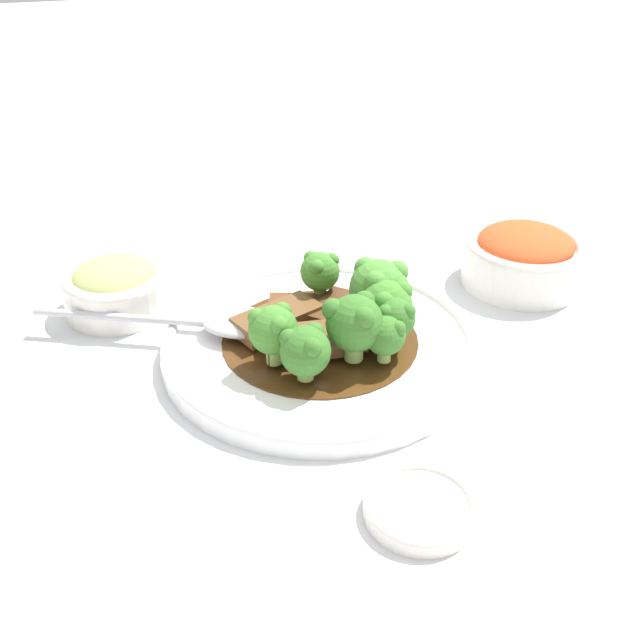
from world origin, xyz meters
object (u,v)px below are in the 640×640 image
at_px(beef_strip_3, 338,311).
at_px(side_bowl_kimchi, 524,256).
at_px(beef_strip_1, 296,304).
at_px(broccoli_floret_6, 386,306).
at_px(broccoli_floret_0, 379,287).
at_px(broccoli_floret_1, 273,329).
at_px(broccoli_floret_3, 320,271).
at_px(sauce_dish, 420,507).
at_px(broccoli_floret_4, 305,350).
at_px(serving_spoon, 224,322).
at_px(broccoli_floret_5, 395,318).
at_px(main_plate, 320,344).
at_px(beef_strip_2, 277,319).
at_px(beef_strip_4, 305,341).
at_px(side_bowl_appetizer, 116,287).
at_px(broccoli_floret_2, 385,335).
at_px(broccoli_floret_7, 355,322).
at_px(beef_strip_0, 348,332).

xyz_separation_m(beef_strip_3, side_bowl_kimchi, (0.20, 0.04, 0.00)).
distance_m(beef_strip_1, broccoli_floret_6, 0.09).
xyz_separation_m(broccoli_floret_0, side_bowl_kimchi, (0.17, 0.05, -0.02)).
relative_size(broccoli_floret_1, broccoli_floret_3, 1.06).
height_order(beef_strip_3, sauce_dish, beef_strip_3).
bearing_deg(broccoli_floret_1, beef_strip_1, 64.17).
distance_m(broccoli_floret_4, serving_spoon, 0.10).
distance_m(beef_strip_1, serving_spoon, 0.07).
bearing_deg(broccoli_floret_5, main_plate, 144.90).
height_order(broccoli_floret_0, broccoli_floret_4, broccoli_floret_0).
xyz_separation_m(beef_strip_2, serving_spoon, (-0.04, 0.01, -0.00)).
xyz_separation_m(broccoli_floret_6, serving_spoon, (-0.13, 0.05, -0.02)).
xyz_separation_m(main_plate, serving_spoon, (-0.08, 0.03, 0.02)).
distance_m(beef_strip_1, beef_strip_3, 0.04).
xyz_separation_m(broccoli_floret_3, broccoli_floret_4, (-0.04, -0.11, -0.00)).
height_order(beef_strip_4, side_bowl_appetizer, side_bowl_appetizer).
bearing_deg(side_bowl_appetizer, broccoli_floret_2, -40.71).
distance_m(broccoli_floret_6, broccoli_floret_7, 0.05).
height_order(broccoli_floret_3, broccoli_floret_4, broccoli_floret_3).
distance_m(beef_strip_2, sauce_dish, 0.22).
xyz_separation_m(main_plate, beef_strip_0, (0.02, -0.01, 0.01)).
height_order(beef_strip_3, broccoli_floret_3, broccoli_floret_3).
bearing_deg(sauce_dish, beef_strip_0, 86.69).
height_order(broccoli_floret_3, broccoli_floret_7, broccoli_floret_7).
distance_m(broccoli_floret_6, serving_spoon, 0.14).
xyz_separation_m(broccoli_floret_2, broccoli_floret_6, (0.01, 0.04, 0.00)).
bearing_deg(broccoli_floret_4, broccoli_floret_5, 13.44).
height_order(broccoli_floret_5, broccoli_floret_6, broccoli_floret_6).
relative_size(beef_strip_1, serving_spoon, 0.25).
xyz_separation_m(beef_strip_2, beef_strip_4, (0.01, -0.04, -0.00)).
relative_size(broccoli_floret_3, broccoli_floret_5, 1.02).
bearing_deg(broccoli_floret_1, broccoli_floret_2, -14.14).
xyz_separation_m(beef_strip_2, broccoli_floret_0, (0.09, -0.01, 0.02)).
bearing_deg(broccoli_floret_5, beef_strip_1, 125.12).
relative_size(beef_strip_0, broccoli_floret_1, 1.10).
bearing_deg(broccoli_floret_3, main_plate, -105.87).
xyz_separation_m(broccoli_floret_1, broccoli_floret_2, (0.08, -0.02, -0.01)).
bearing_deg(beef_strip_1, beef_strip_3, -37.46).
bearing_deg(broccoli_floret_7, broccoli_floret_1, 168.53).
bearing_deg(beef_strip_2, beef_strip_0, -29.71).
distance_m(main_plate, broccoli_floret_2, 0.07).
xyz_separation_m(beef_strip_0, side_bowl_appetizer, (-0.18, 0.13, 0.00)).
bearing_deg(beef_strip_3, broccoli_floret_6, -53.34).
relative_size(serving_spoon, side_bowl_kimchi, 1.80).
bearing_deg(beef_strip_2, broccoli_floret_7, -53.09).
height_order(beef_strip_3, broccoli_floret_0, broccoli_floret_0).
bearing_deg(broccoli_floret_0, broccoli_floret_1, -158.19).
relative_size(beef_strip_4, broccoli_floret_2, 1.69).
bearing_deg(broccoli_floret_7, broccoli_floret_5, 6.97).
relative_size(broccoli_floret_5, side_bowl_appetizer, 0.48).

